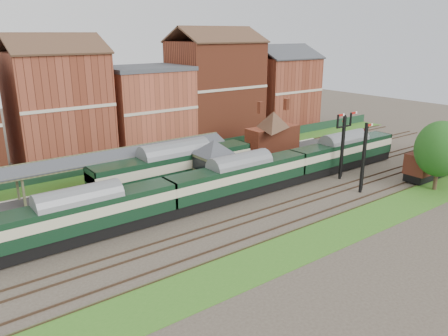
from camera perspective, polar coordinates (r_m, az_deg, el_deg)
ground at (r=49.32m, az=3.79°, el=-3.35°), size 160.00×160.00×0.00m
grass_back at (r=61.67m, az=-5.92°, el=0.88°), size 90.00×4.50×0.06m
grass_front at (r=41.70m, az=14.68°, el=-7.86°), size 90.00×5.00×0.06m
fence at (r=63.13m, az=-6.89°, el=1.91°), size 90.00×0.12×1.50m
platform at (r=53.97m, az=-7.03°, el=-1.04°), size 55.00×3.40×1.00m
signal_box at (r=48.95m, az=-1.28°, el=0.47°), size 5.40×5.40×6.00m
brick_hut at (r=54.38m, az=5.59°, el=-0.08°), size 3.20×2.64×2.94m
station_building at (r=62.90m, az=6.40°, el=4.88°), size 8.10×8.10×5.90m
canopy at (r=50.24m, az=-13.12°, el=2.11°), size 26.00×3.89×4.08m
semaphore_bracket at (r=54.77m, az=15.25°, el=3.24°), size 3.60×0.25×8.18m
semaphore_siding at (r=50.74m, az=17.76°, el=1.37°), size 1.23×0.25×8.00m
town_backdrop at (r=67.79m, az=-10.23°, el=8.23°), size 69.00×10.00×16.00m
dmu_train at (r=47.36m, az=2.07°, el=-1.17°), size 52.60×2.77×4.04m
platform_railcar at (r=50.05m, az=-6.44°, el=0.11°), size 19.88×3.13×4.58m
goods_van_b at (r=58.68m, az=24.96°, el=0.57°), size 6.10×2.64×3.70m
tree_far at (r=54.60m, az=26.40°, el=2.24°), size 5.52×5.52×8.05m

